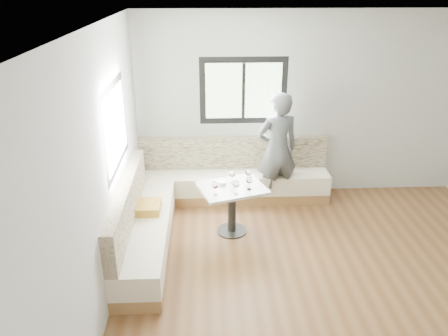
{
  "coord_description": "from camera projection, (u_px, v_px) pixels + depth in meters",
  "views": [
    {
      "loc": [
        -1.47,
        -3.85,
        3.21
      ],
      "look_at": [
        -1.24,
        1.36,
        0.91
      ],
      "focal_mm": 35.0,
      "sensor_mm": 36.0,
      "label": 1
    }
  ],
  "objects": [
    {
      "name": "wine_glass_e",
      "position": [
        248.0,
        173.0,
        5.8
      ],
      "size": [
        0.08,
        0.08,
        0.19
      ],
      "color": "white",
      "rests_on": "table"
    },
    {
      "name": "olive_ramekin",
      "position": [
        223.0,
        183.0,
        5.76
      ],
      "size": [
        0.11,
        0.11,
        0.04
      ],
      "color": "white",
      "rests_on": "table"
    },
    {
      "name": "wine_glass_b",
      "position": [
        236.0,
        184.0,
        5.47
      ],
      "size": [
        0.08,
        0.08,
        0.19
      ],
      "color": "white",
      "rests_on": "table"
    },
    {
      "name": "wine_glass_c",
      "position": [
        249.0,
        180.0,
        5.58
      ],
      "size": [
        0.08,
        0.08,
        0.19
      ],
      "color": "white",
      "rests_on": "table"
    },
    {
      "name": "wine_glass_d",
      "position": [
        232.0,
        174.0,
        5.76
      ],
      "size": [
        0.08,
        0.08,
        0.19
      ],
      "color": "white",
      "rests_on": "table"
    },
    {
      "name": "person",
      "position": [
        277.0,
        150.0,
        6.41
      ],
      "size": [
        0.71,
        0.55,
        1.73
      ],
      "primitive_type": "imported",
      "rotation": [
        0.0,
        0.0,
        3.37
      ],
      "color": "#4A4D4F",
      "rests_on": "ground"
    },
    {
      "name": "wine_glass_a",
      "position": [
        215.0,
        185.0,
        5.44
      ],
      "size": [
        0.08,
        0.08,
        0.19
      ],
      "color": "white",
      "rests_on": "table"
    },
    {
      "name": "table",
      "position": [
        232.0,
        198.0,
        5.77
      ],
      "size": [
        0.98,
        0.87,
        0.68
      ],
      "rotation": [
        0.0,
        0.0,
        0.31
      ],
      "color": "black",
      "rests_on": "ground"
    },
    {
      "name": "room",
      "position": [
        345.0,
        171.0,
        4.37
      ],
      "size": [
        5.01,
        5.01,
        2.81
      ],
      "color": "brown",
      "rests_on": "ground"
    },
    {
      "name": "banquette",
      "position": [
        198.0,
        198.0,
        6.17
      ],
      "size": [
        2.9,
        2.8,
        0.95
      ],
      "color": "olive",
      "rests_on": "ground"
    }
  ]
}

